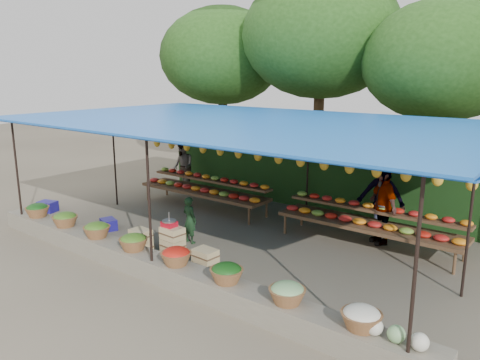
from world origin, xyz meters
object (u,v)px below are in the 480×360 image
Objects in this scene: crate_counter at (172,248)px; blue_crate_front at (48,206)px; weighing_scale at (169,223)px; vendor_seated at (190,220)px; blue_crate_back at (109,224)px.

blue_crate_front is at bearing 175.82° from crate_counter.
weighing_scale is 0.63× the size of blue_crate_front.
blue_crate_front is (-5.43, 0.40, -0.16)m from crate_counter.
vendor_seated reaches higher than blue_crate_front.
crate_counter is 0.54m from weighing_scale.
vendor_seated is at bearing 113.25° from weighing_scale.
crate_counter is at bearing -0.00° from weighing_scale.
blue_crate_back is (2.66, 0.09, -0.01)m from blue_crate_front.
weighing_scale is 0.29× the size of vendor_seated.
weighing_scale is at bearing -20.82° from blue_crate_front.
weighing_scale is 5.44m from blue_crate_front.
blue_crate_back is (-2.72, 0.49, -0.71)m from weighing_scale.
vendor_seated is 2.22× the size of blue_crate_front.
crate_counter is 1.21m from vendor_seated.
blue_crate_back is (-2.26, -0.58, -0.41)m from vendor_seated.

